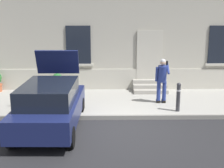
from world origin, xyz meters
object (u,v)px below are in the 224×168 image
(hatchback_car_navy, at_px, (51,105))
(person_on_phone, at_px, (162,78))
(bollard_near_person, at_px, (178,96))
(planter_olive, at_px, (58,82))

(hatchback_car_navy, height_order, person_on_phone, hatchback_car_navy)
(bollard_near_person, bearing_deg, hatchback_car_navy, -163.91)
(person_on_phone, bearing_deg, hatchback_car_navy, -141.61)
(person_on_phone, bearing_deg, bollard_near_person, -59.90)
(person_on_phone, height_order, planter_olive, person_on_phone)
(planter_olive, bearing_deg, bollard_near_person, -29.64)
(planter_olive, bearing_deg, person_on_phone, -21.07)
(hatchback_car_navy, relative_size, person_on_phone, 2.34)
(hatchback_car_navy, distance_m, person_on_phone, 4.51)
(person_on_phone, xyz_separation_m, planter_olive, (-4.30, 1.66, -0.55))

